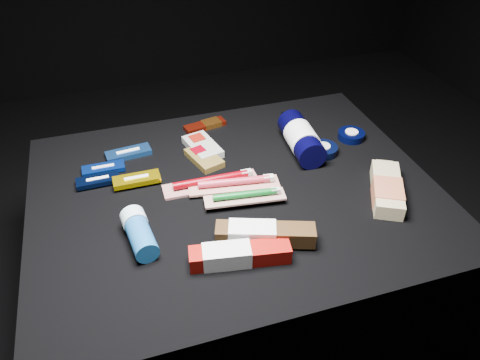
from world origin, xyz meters
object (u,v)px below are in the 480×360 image
object	(u,v)px
lotion_bottle	(301,138)
toothpaste_carton_red	(235,255)
bodywash_bottle	(387,190)
deodorant_stick	(139,233)

from	to	relation	value
lotion_bottle	toothpaste_carton_red	world-z (taller)	lotion_bottle
bodywash_bottle	toothpaste_carton_red	world-z (taller)	same
lotion_bottle	deodorant_stick	distance (m)	0.52
deodorant_stick	toothpaste_carton_red	size ratio (longest dim) A/B	0.64
lotion_bottle	bodywash_bottle	size ratio (longest dim) A/B	1.24
lotion_bottle	toothpaste_carton_red	size ratio (longest dim) A/B	1.16
lotion_bottle	bodywash_bottle	bearing A→B (deg)	-60.34
toothpaste_carton_red	deodorant_stick	bearing A→B (deg)	156.39
deodorant_stick	toothpaste_carton_red	xyz separation A→B (m)	(0.18, -0.12, -0.01)
bodywash_bottle	deodorant_stick	size ratio (longest dim) A/B	1.46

